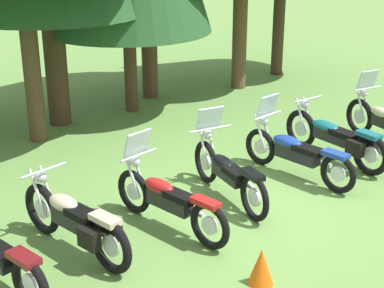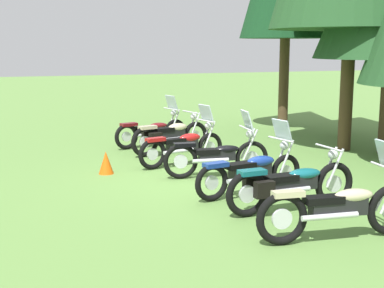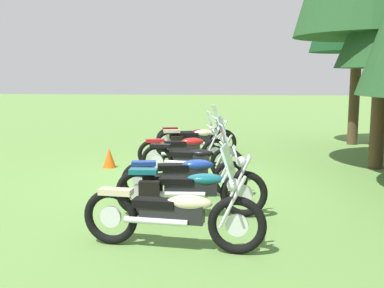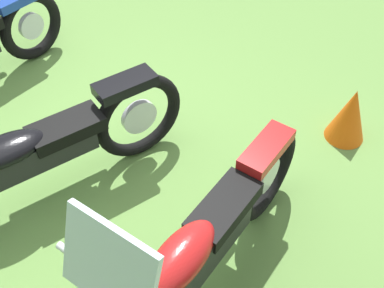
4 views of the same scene
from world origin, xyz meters
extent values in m
plane|color=#608C42|center=(0.00, 0.00, 0.00)|extent=(80.00, 80.00, 0.00)
torus|color=black|center=(-3.66, -0.95, 0.34)|extent=(0.28, 0.68, 0.68)
cylinder|color=silver|center=(-3.66, -0.95, 0.34)|extent=(0.12, 0.26, 0.26)
cube|color=black|center=(-3.81, -0.41, 0.52)|extent=(0.39, 0.56, 0.10)
cube|color=maroon|center=(-3.68, -0.87, 0.65)|extent=(0.32, 0.48, 0.08)
cylinder|color=silver|center=(-3.68, -0.34, 0.36)|extent=(0.28, 0.76, 0.08)
torus|color=black|center=(-2.92, 0.70, 0.38)|extent=(0.30, 0.76, 0.75)
cylinder|color=silver|center=(-2.92, 0.70, 0.38)|extent=(0.12, 0.29, 0.29)
torus|color=black|center=(-2.55, -0.75, 0.38)|extent=(0.30, 0.76, 0.75)
cylinder|color=silver|center=(-2.55, -0.75, 0.38)|extent=(0.12, 0.29, 0.29)
cube|color=black|center=(-2.74, -0.03, 0.49)|extent=(0.39, 0.77, 0.26)
ellipsoid|color=beige|center=(-2.79, 0.17, 0.66)|extent=(0.40, 0.58, 0.21)
cube|color=black|center=(-2.69, -0.23, 0.63)|extent=(0.37, 0.54, 0.10)
cube|color=beige|center=(-2.57, -0.67, 0.72)|extent=(0.30, 0.48, 0.08)
cylinder|color=silver|center=(-2.98, 0.62, 0.67)|extent=(0.12, 0.34, 0.65)
cylinder|color=silver|center=(-2.82, 0.66, 0.67)|extent=(0.12, 0.34, 0.65)
cylinder|color=silver|center=(-2.88, 0.56, 1.01)|extent=(0.71, 0.21, 0.04)
sphere|color=silver|center=(-2.90, 0.65, 0.89)|extent=(0.21, 0.21, 0.17)
cylinder|color=silver|center=(-2.56, -0.15, 0.40)|extent=(0.26, 0.74, 0.08)
cube|color=black|center=(-2.77, -0.60, 0.48)|extent=(0.21, 0.34, 0.26)
cube|color=black|center=(-2.43, -0.51, 0.48)|extent=(0.21, 0.34, 0.26)
torus|color=black|center=(-1.53, 0.55, 0.34)|extent=(0.26, 0.69, 0.68)
cylinder|color=silver|center=(-1.53, 0.55, 0.34)|extent=(0.11, 0.27, 0.26)
torus|color=black|center=(-1.18, -0.96, 0.34)|extent=(0.26, 0.69, 0.68)
cylinder|color=silver|center=(-1.18, -0.96, 0.34)|extent=(0.11, 0.27, 0.26)
cube|color=black|center=(-1.35, -0.20, 0.46)|extent=(0.36, 0.79, 0.26)
ellipsoid|color=#B21919|center=(-1.40, 0.00, 0.62)|extent=(0.36, 0.58, 0.20)
cube|color=black|center=(-1.31, -0.41, 0.59)|extent=(0.34, 0.55, 0.10)
cube|color=#B21919|center=(-1.20, -0.88, 0.66)|extent=(0.27, 0.47, 0.08)
cylinder|color=silver|center=(-1.59, 0.47, 0.64)|extent=(0.12, 0.34, 0.65)
cylinder|color=silver|center=(-1.45, 0.51, 0.64)|extent=(0.12, 0.34, 0.65)
cylinder|color=silver|center=(-1.50, 0.41, 0.98)|extent=(0.67, 0.19, 0.04)
sphere|color=silver|center=(-1.52, 0.50, 0.86)|extent=(0.20, 0.20, 0.17)
cylinder|color=silver|center=(-1.20, -0.34, 0.36)|extent=(0.25, 0.76, 0.08)
cube|color=silver|center=(-1.50, 0.43, 1.16)|extent=(0.46, 0.25, 0.39)
torus|color=black|center=(0.02, 0.87, 0.36)|extent=(0.18, 0.73, 0.72)
cylinder|color=silver|center=(0.02, 0.87, 0.36)|extent=(0.08, 0.29, 0.28)
torus|color=black|center=(-0.16, -0.65, 0.36)|extent=(0.18, 0.73, 0.72)
cylinder|color=silver|center=(-0.16, -0.65, 0.36)|extent=(0.08, 0.29, 0.28)
cube|color=black|center=(-0.07, 0.11, 0.45)|extent=(0.30, 0.78, 0.20)
ellipsoid|color=black|center=(-0.05, 0.32, 0.58)|extent=(0.32, 0.57, 0.16)
cube|color=black|center=(-0.09, -0.10, 0.55)|extent=(0.30, 0.53, 0.10)
cube|color=black|center=(-0.15, -0.57, 0.70)|extent=(0.24, 0.46, 0.08)
cylinder|color=silver|center=(-0.07, 0.82, 0.66)|extent=(0.08, 0.34, 0.65)
cylinder|color=silver|center=(0.09, 0.80, 0.66)|extent=(0.08, 0.34, 0.65)
cylinder|color=silver|center=(0.00, 0.73, 1.00)|extent=(0.76, 0.12, 0.04)
sphere|color=silver|center=(0.01, 0.82, 0.88)|extent=(0.19, 0.19, 0.17)
cylinder|color=silver|center=(0.04, -0.07, 0.38)|extent=(0.17, 0.76, 0.08)
cube|color=silver|center=(0.01, 0.75, 1.18)|extent=(0.45, 0.20, 0.39)
torus|color=black|center=(1.28, 0.96, 0.34)|extent=(0.22, 0.68, 0.67)
cylinder|color=silver|center=(1.28, 0.96, 0.34)|extent=(0.09, 0.26, 0.25)
torus|color=black|center=(1.57, -0.67, 0.34)|extent=(0.22, 0.68, 0.67)
cylinder|color=silver|center=(1.57, -0.67, 0.34)|extent=(0.09, 0.26, 0.25)
cube|color=black|center=(1.42, 0.14, 0.45)|extent=(0.37, 0.85, 0.25)
ellipsoid|color=navy|center=(1.38, 0.37, 0.60)|extent=(0.38, 0.62, 0.20)
cube|color=black|center=(1.46, -0.08, 0.57)|extent=(0.36, 0.58, 0.10)
cube|color=navy|center=(1.55, -0.59, 0.65)|extent=(0.28, 0.47, 0.08)
cylinder|color=silver|center=(1.21, 0.88, 0.63)|extent=(0.10, 0.34, 0.65)
cylinder|color=silver|center=(1.37, 0.91, 0.63)|extent=(0.10, 0.34, 0.65)
cylinder|color=silver|center=(1.30, 0.82, 0.97)|extent=(0.70, 0.16, 0.04)
sphere|color=silver|center=(1.29, 0.91, 0.85)|extent=(0.20, 0.20, 0.17)
cylinder|color=silver|center=(1.59, -0.01, 0.36)|extent=(0.22, 0.82, 0.08)
cube|color=silver|center=(1.30, 0.84, 1.15)|extent=(0.46, 0.23, 0.39)
torus|color=black|center=(2.49, 1.20, 0.37)|extent=(0.15, 0.75, 0.75)
cylinder|color=silver|center=(2.49, 1.20, 0.37)|extent=(0.06, 0.29, 0.29)
torus|color=black|center=(2.57, -0.47, 0.37)|extent=(0.15, 0.75, 0.75)
cylinder|color=silver|center=(2.57, -0.47, 0.37)|extent=(0.06, 0.29, 0.29)
cube|color=black|center=(2.53, 0.36, 0.47)|extent=(0.27, 0.84, 0.22)
ellipsoid|color=#14606B|center=(2.52, 0.59, 0.61)|extent=(0.32, 0.60, 0.17)
cube|color=black|center=(2.54, 0.13, 0.58)|extent=(0.30, 0.56, 0.10)
cube|color=#14606B|center=(2.56, -0.39, 0.72)|extent=(0.23, 0.45, 0.08)
cylinder|color=silver|center=(2.41, 1.13, 0.67)|extent=(0.06, 0.34, 0.65)
cylinder|color=silver|center=(2.58, 1.14, 0.67)|extent=(0.06, 0.34, 0.65)
cylinder|color=silver|center=(2.50, 1.06, 1.01)|extent=(0.72, 0.07, 0.04)
sphere|color=silver|center=(2.50, 1.15, 0.89)|extent=(0.18, 0.18, 0.17)
cylinder|color=silver|center=(2.68, 0.18, 0.39)|extent=(0.12, 0.83, 0.08)
cube|color=black|center=(2.37, -0.28, 0.47)|extent=(0.15, 0.33, 0.26)
cube|color=black|center=(2.74, -0.27, 0.47)|extent=(0.15, 0.33, 0.26)
torus|color=black|center=(4.03, 1.09, 0.37)|extent=(0.19, 0.75, 0.75)
cylinder|color=silver|center=(4.03, 1.09, 0.37)|extent=(0.08, 0.29, 0.29)
ellipsoid|color=beige|center=(3.97, 0.49, 0.63)|extent=(0.30, 0.61, 0.19)
cylinder|color=silver|center=(3.95, 1.04, 0.67)|extent=(0.08, 0.34, 0.65)
cylinder|color=silver|center=(4.10, 1.03, 0.67)|extent=(0.08, 0.34, 0.65)
cylinder|color=silver|center=(4.02, 0.95, 1.01)|extent=(0.68, 0.11, 0.04)
sphere|color=silver|center=(4.03, 1.04, 0.89)|extent=(0.19, 0.19, 0.17)
cube|color=silver|center=(4.02, 0.97, 1.19)|extent=(0.45, 0.20, 0.39)
cylinder|color=#4C3823|center=(-1.67, 4.40, 1.55)|extent=(0.34, 0.34, 3.10)
cylinder|color=#42301E|center=(-0.90, 5.14, 1.19)|extent=(0.47, 0.47, 2.38)
cylinder|color=#42301E|center=(0.84, 5.10, 0.93)|extent=(0.30, 0.30, 1.86)
cylinder|color=#4C3823|center=(1.76, 5.84, 1.36)|extent=(0.39, 0.39, 2.71)
cylinder|color=brown|center=(4.13, 5.31, 1.53)|extent=(0.38, 0.38, 3.06)
cylinder|color=#42301E|center=(5.92, 5.86, 1.22)|extent=(0.33, 0.33, 2.43)
cone|color=#EA590F|center=(-1.13, -2.00, 0.24)|extent=(0.32, 0.32, 0.48)
camera|label=1|loc=(-5.28, -6.75, 4.25)|focal=55.70mm
camera|label=2|loc=(10.03, -4.15, 2.69)|focal=50.56mm
camera|label=3|loc=(9.65, 1.08, 2.25)|focal=43.39mm
camera|label=4|loc=(-2.42, 0.82, 2.79)|focal=44.82mm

